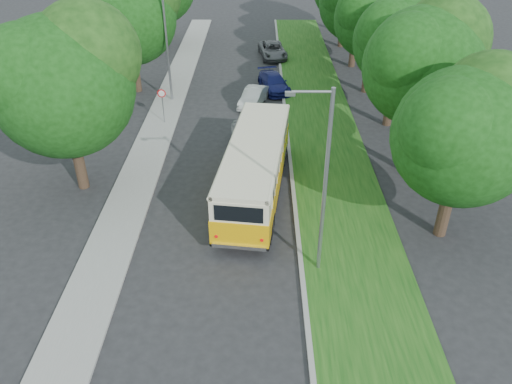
{
  "coord_description": "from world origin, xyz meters",
  "views": [
    {
      "loc": [
        1.81,
        -18.49,
        13.99
      ],
      "look_at": [
        1.67,
        1.18,
        1.5
      ],
      "focal_mm": 35.0,
      "sensor_mm": 36.0,
      "label": 1
    }
  ],
  "objects_px": {
    "car_grey": "(273,50)",
    "car_blue": "(274,83)",
    "car_silver": "(249,139)",
    "car_white": "(253,97)",
    "vintage_bus": "(255,169)",
    "lamppost_near": "(323,180)",
    "lamppost_far": "(165,45)"
  },
  "relations": [
    {
      "from": "car_blue",
      "to": "vintage_bus",
      "type": "bearing_deg",
      "value": -109.62
    },
    {
      "from": "car_blue",
      "to": "car_silver",
      "type": "bearing_deg",
      "value": -114.3
    },
    {
      "from": "vintage_bus",
      "to": "car_white",
      "type": "height_order",
      "value": "vintage_bus"
    },
    {
      "from": "lamppost_far",
      "to": "car_silver",
      "type": "distance_m",
      "value": 10.33
    },
    {
      "from": "car_silver",
      "to": "car_grey",
      "type": "bearing_deg",
      "value": 72.76
    },
    {
      "from": "vintage_bus",
      "to": "car_silver",
      "type": "xyz_separation_m",
      "value": [
        -0.39,
        4.97,
        -0.77
      ]
    },
    {
      "from": "car_white",
      "to": "car_blue",
      "type": "height_order",
      "value": "car_blue"
    },
    {
      "from": "car_white",
      "to": "car_grey",
      "type": "xyz_separation_m",
      "value": [
        1.62,
        11.26,
        0.04
      ]
    },
    {
      "from": "lamppost_far",
      "to": "car_grey",
      "type": "bearing_deg",
      "value": 53.76
    },
    {
      "from": "car_white",
      "to": "car_grey",
      "type": "relative_size",
      "value": 0.79
    },
    {
      "from": "car_grey",
      "to": "car_blue",
      "type": "bearing_deg",
      "value": -98.41
    },
    {
      "from": "vintage_bus",
      "to": "car_white",
      "type": "relative_size",
      "value": 2.78
    },
    {
      "from": "lamppost_near",
      "to": "car_white",
      "type": "bearing_deg",
      "value": 99.06
    },
    {
      "from": "lamppost_near",
      "to": "car_silver",
      "type": "relative_size",
      "value": 1.79
    },
    {
      "from": "car_blue",
      "to": "car_grey",
      "type": "relative_size",
      "value": 0.92
    },
    {
      "from": "lamppost_near",
      "to": "lamppost_far",
      "type": "bearing_deg",
      "value": 115.71
    },
    {
      "from": "vintage_bus",
      "to": "lamppost_far",
      "type": "bearing_deg",
      "value": 123.55
    },
    {
      "from": "lamppost_near",
      "to": "car_blue",
      "type": "relative_size",
      "value": 1.85
    },
    {
      "from": "lamppost_near",
      "to": "car_blue",
      "type": "height_order",
      "value": "lamppost_near"
    },
    {
      "from": "lamppost_far",
      "to": "vintage_bus",
      "type": "distance_m",
      "value": 14.45
    },
    {
      "from": "car_grey",
      "to": "lamppost_far",
      "type": "bearing_deg",
      "value": -134.08
    },
    {
      "from": "car_silver",
      "to": "car_grey",
      "type": "height_order",
      "value": "car_silver"
    },
    {
      "from": "car_silver",
      "to": "car_blue",
      "type": "distance_m",
      "value": 10.1
    },
    {
      "from": "lamppost_near",
      "to": "lamppost_far",
      "type": "height_order",
      "value": "lamppost_near"
    },
    {
      "from": "lamppost_near",
      "to": "car_silver",
      "type": "xyz_separation_m",
      "value": [
        -2.99,
        10.73,
        -3.61
      ]
    },
    {
      "from": "lamppost_far",
      "to": "car_blue",
      "type": "xyz_separation_m",
      "value": [
        7.62,
        2.18,
        -3.49
      ]
    },
    {
      "from": "lamppost_near",
      "to": "vintage_bus",
      "type": "relative_size",
      "value": 0.77
    },
    {
      "from": "car_blue",
      "to": "lamppost_near",
      "type": "bearing_deg",
      "value": -101.06
    },
    {
      "from": "car_grey",
      "to": "vintage_bus",
      "type": "bearing_deg",
      "value": -101.26
    },
    {
      "from": "lamppost_near",
      "to": "car_silver",
      "type": "bearing_deg",
      "value": 105.56
    },
    {
      "from": "lamppost_far",
      "to": "car_silver",
      "type": "height_order",
      "value": "lamppost_far"
    },
    {
      "from": "car_silver",
      "to": "car_white",
      "type": "distance_m",
      "value": 7.02
    }
  ]
}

